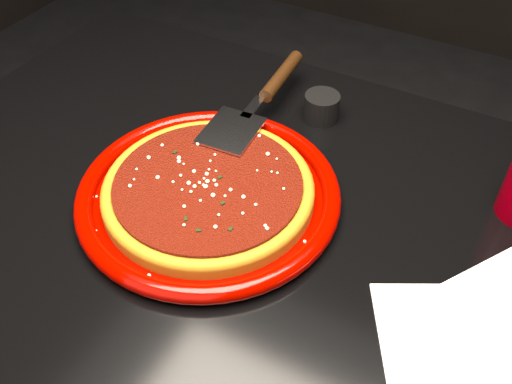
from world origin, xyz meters
TOP-DOWN VIEW (x-y plane):
  - table at (0.00, 0.00)m, footprint 1.20×0.80m
  - plate at (-0.10, -0.00)m, footprint 0.48×0.48m
  - pizza_crust at (-0.10, -0.00)m, footprint 0.38×0.38m
  - pizza_crust_rim at (-0.10, -0.00)m, footprint 0.38×0.38m
  - pizza_sauce at (-0.10, -0.00)m, footprint 0.34×0.34m
  - parmesan_dusting at (-0.10, -0.00)m, footprint 0.26×0.26m
  - basil_flecks at (-0.10, -0.00)m, footprint 0.24×0.24m
  - pizza_server at (-0.12, 0.20)m, footprint 0.12×0.34m
  - napkin_a at (0.27, -0.06)m, footprint 0.23×0.23m
  - ramekin at (-0.04, 0.26)m, footprint 0.07×0.07m

SIDE VIEW (x-z plane):
  - table at x=0.00m, z-range 0.00..0.75m
  - napkin_a at x=0.27m, z-range 0.75..0.75m
  - plate at x=-0.10m, z-range 0.75..0.78m
  - pizza_crust at x=-0.10m, z-range 0.76..0.78m
  - ramekin at x=-0.04m, z-range 0.75..0.79m
  - pizza_crust_rim at x=-0.10m, z-range 0.77..0.79m
  - pizza_sauce at x=-0.10m, z-range 0.78..0.79m
  - basil_flecks at x=-0.10m, z-range 0.79..0.79m
  - parmesan_dusting at x=-0.10m, z-range 0.79..0.79m
  - pizza_server at x=-0.12m, z-range 0.78..0.81m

